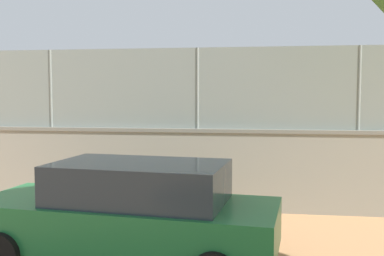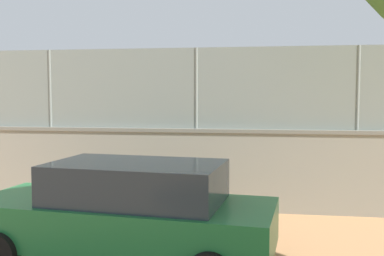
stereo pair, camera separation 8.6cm
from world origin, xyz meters
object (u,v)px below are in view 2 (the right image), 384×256
player_crossing_court (348,153)px  sports_ball (297,141)px  player_baseline_waiting (137,128)px  parked_car_green (127,211)px

player_crossing_court → sports_ball: player_crossing_court is taller
player_baseline_waiting → sports_ball: size_ratio=20.48×
player_baseline_waiting → parked_car_green: player_baseline_waiting is taller
player_crossing_court → sports_ball: bearing=51.7°
sports_ball → parked_car_green: bearing=57.8°
sports_ball → parked_car_green: (2.80, 4.44, -0.65)m
sports_ball → parked_car_green: size_ratio=0.02×
player_crossing_court → parked_car_green: 7.70m
player_crossing_court → parked_car_green: (4.32, 6.37, -0.16)m
player_baseline_waiting → sports_ball: 12.25m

